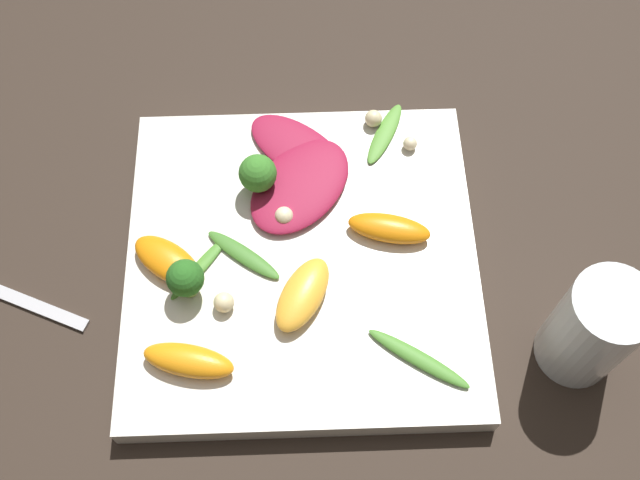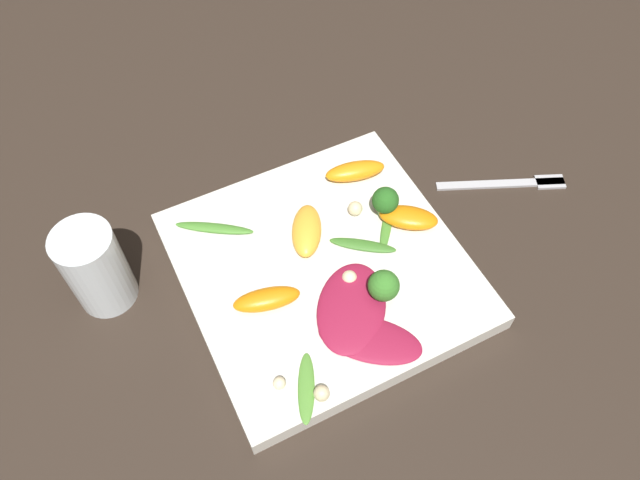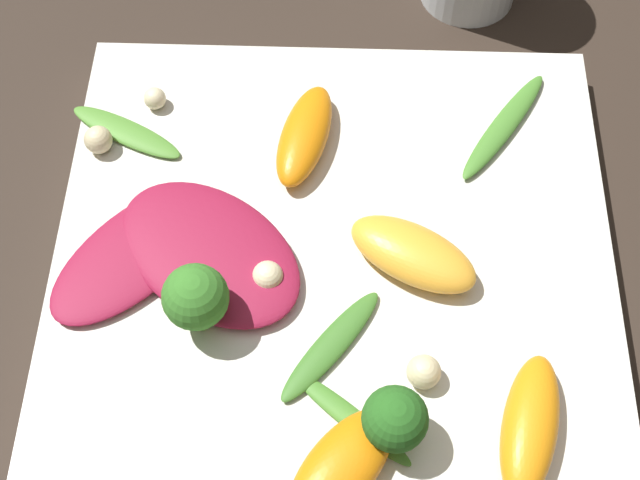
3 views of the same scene
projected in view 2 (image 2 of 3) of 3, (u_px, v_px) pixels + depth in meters
The scene contains 20 objects.
ground_plane at pixel (323, 275), 0.70m from camera, with size 2.40×2.40×0.00m, color #2D231C.
plate at pixel (323, 269), 0.69m from camera, with size 0.30×0.30×0.02m.
drinking_glass at pixel (96, 268), 0.65m from camera, with size 0.06×0.06×0.11m.
fork at pixel (515, 182), 0.78m from camera, with size 0.08×0.15×0.01m.
radicchio_leaf_0 at pixel (355, 306), 0.65m from camera, with size 0.13×0.12×0.01m.
radicchio_leaf_1 at pixel (367, 341), 0.63m from camera, with size 0.11×0.11×0.01m.
orange_segment_0 at pixel (305, 231), 0.70m from camera, with size 0.08×0.06×0.02m.
orange_segment_1 at pixel (355, 171), 0.75m from camera, with size 0.04×0.08×0.02m.
orange_segment_2 at pixel (409, 218), 0.71m from camera, with size 0.07×0.07×0.02m.
orange_segment_3 at pixel (267, 299), 0.65m from camera, with size 0.04×0.08×0.02m.
broccoli_floret_0 at pixel (384, 286), 0.64m from camera, with size 0.03×0.03×0.04m.
broccoli_floret_1 at pixel (385, 201), 0.70m from camera, with size 0.03×0.03×0.04m.
arugula_sprig_0 at pixel (214, 228), 0.71m from camera, with size 0.06×0.08×0.01m.
arugula_sprig_1 at pixel (365, 248), 0.69m from camera, with size 0.06×0.07×0.01m.
arugula_sprig_2 at pixel (306, 388), 0.60m from camera, with size 0.07×0.05×0.00m.
arugula_sprig_3 at pixel (387, 227), 0.71m from camera, with size 0.06×0.05×0.00m.
macadamia_nut_0 at pixel (355, 208), 0.72m from camera, with size 0.02×0.02×0.02m.
macadamia_nut_1 at pixel (322, 393), 0.59m from camera, with size 0.02×0.02×0.02m.
macadamia_nut_2 at pixel (279, 383), 0.60m from camera, with size 0.01×0.01×0.01m.
macadamia_nut_3 at pixel (349, 278), 0.66m from camera, with size 0.02×0.02×0.02m.
Camera 2 is at (-0.32, 0.17, 0.60)m, focal length 35.00 mm.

